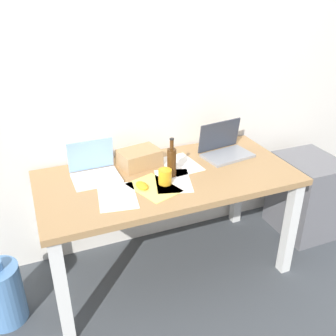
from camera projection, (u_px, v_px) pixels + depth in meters
ground_plane at (168, 267)px, 2.68m from camera, size 8.00×8.00×0.00m
back_wall at (142, 71)px, 2.46m from camera, size 5.20×0.08×2.60m
desk at (168, 189)px, 2.39m from camera, size 1.61×0.78×0.75m
laptop_left at (94, 170)px, 2.30m from camera, size 0.29×0.24×0.22m
laptop_right at (225, 148)px, 2.58m from camera, size 0.36×0.27×0.23m
beer_bottle at (172, 162)px, 2.28m from camera, size 0.06×0.06×0.25m
computer_mouse at (142, 186)px, 2.19m from camera, size 0.08×0.11×0.03m
cardboard_box at (139, 158)px, 2.43m from camera, size 0.29×0.23×0.11m
coffee_mug at (165, 177)px, 2.22m from camera, size 0.08×0.08×0.09m
paper_sheet_near_back at (180, 164)px, 2.47m from camera, size 0.24×0.32×0.00m
paper_sheet_front_left at (117, 196)px, 2.11m from camera, size 0.25×0.33×0.00m
paper_sheet_center at (173, 181)px, 2.27m from camera, size 0.28×0.34×0.00m
paper_yellow_folder at (154, 187)px, 2.20m from camera, size 0.30×0.35×0.00m
water_cooler_jug at (2, 294)px, 2.19m from camera, size 0.24×0.24×0.43m
filing_cabinet at (305, 195)px, 2.95m from camera, size 0.40×0.48×0.63m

